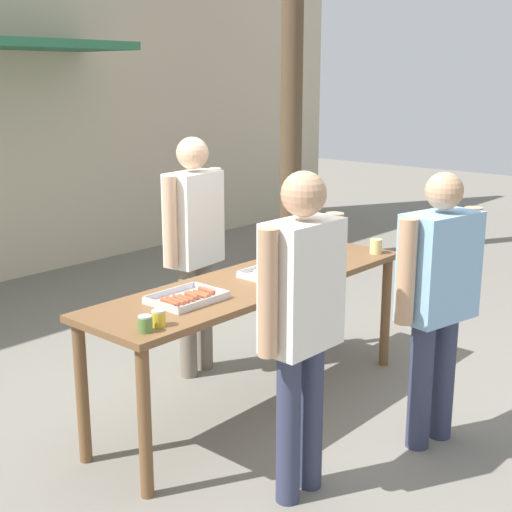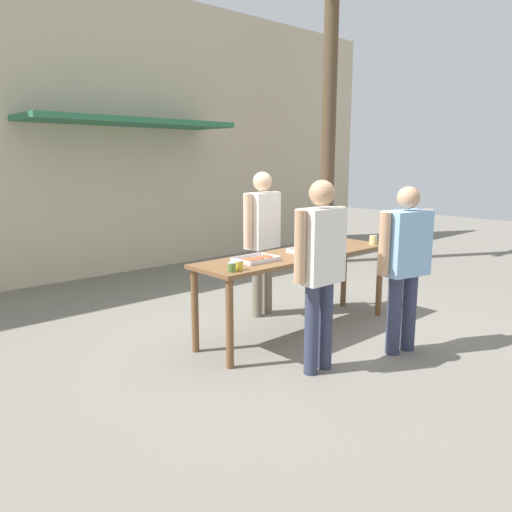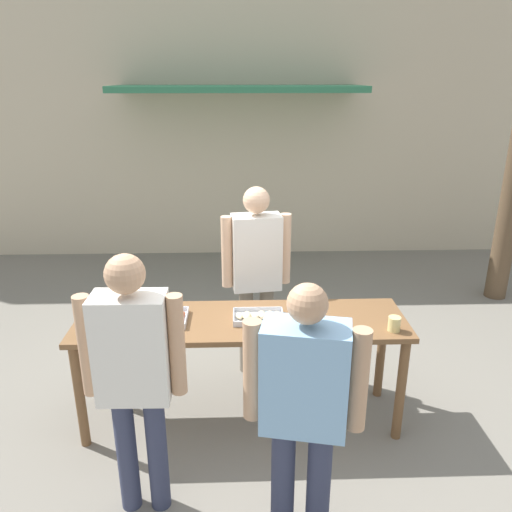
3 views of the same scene
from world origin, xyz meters
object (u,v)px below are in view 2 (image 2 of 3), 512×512
Objects in this scene: person_customer_with_cup at (405,257)px; person_customer_holding_hotdog at (320,260)px; condiment_jar_mustard at (232,267)px; person_server_behind_table at (262,231)px; food_tray_sausages at (256,260)px; utility_pole at (329,106)px; condiment_jar_ketchup at (239,265)px; food_tray_buns at (306,250)px; beer_cup at (373,240)px.

person_customer_holding_hotdog is at bearing -3.02° from person_customer_with_cup.
person_server_behind_table reaches higher than condiment_jar_mustard.
person_customer_with_cup reaches higher than food_tray_sausages.
person_server_behind_table is 3.78m from utility_pole.
food_tray_sausages is at bearing 27.36° from condiment_jar_ketchup.
condiment_jar_mustard is 0.05× the size of person_server_behind_table.
person_customer_holding_hotdog is at bearing -131.67° from food_tray_buns.
food_tray_buns is 0.22× the size of person_server_behind_table.
condiment_jar_ketchup is at bearing 8.65° from condiment_jar_mustard.
beer_cup is 1.30m from person_server_behind_table.
utility_pole reaches higher than food_tray_buns.
condiment_jar_mustard is 1.00× the size of condiment_jar_ketchup.
food_tray_buns is at bearing 10.12° from condiment_jar_ketchup.
food_tray_buns is at bearing -143.47° from utility_pole.
food_tray_buns is (0.73, 0.00, 0.01)m from food_tray_sausages.
person_server_behind_table is at bearing -72.29° from person_customer_with_cup.
food_tray_buns is at bearing -97.87° from person_server_behind_table.
person_server_behind_table reaches higher than person_customer_holding_hotdog.
beer_cup reaches higher than condiment_jar_mustard.
food_tray_sausages is 1.68m from beer_cup.
condiment_jar_mustard is at bearing -179.82° from beer_cup.
person_customer_holding_hotdog is 0.97m from person_customer_with_cup.
condiment_jar_ketchup reaches higher than food_tray_buns.
condiment_jar_ketchup is at bearing -58.86° from person_customer_holding_hotdog.
person_server_behind_table is at bearing -153.01° from utility_pole.
utility_pole is at bearing -139.75° from person_customer_holding_hotdog.
food_tray_sausages is 3.88× the size of beer_cup.
condiment_jar_mustard is at bearing -171.35° from condiment_jar_ketchup.
beer_cup is at bearing -7.00° from food_tray_sausages.
condiment_jar_mustard is 0.78m from person_customer_holding_hotdog.
person_customer_with_cup is at bearing -31.54° from condiment_jar_mustard.
person_server_behind_table is 1.02× the size of person_customer_holding_hotdog.
beer_cup is at bearing -118.99° from person_customer_with_cup.
condiment_jar_ketchup is 0.82× the size of beer_cup.
person_customer_with_cup is (-0.74, -0.87, 0.02)m from beer_cup.
food_tray_sausages is 0.25× the size of person_customer_with_cup.
condiment_jar_ketchup is 1.57m from person_customer_with_cup.
condiment_jar_ketchup is 2.05m from beer_cup.
person_customer_with_cup is at bearing -91.34° from person_server_behind_table.
food_tray_sausages is 1.42m from person_customer_with_cup.
food_tray_sausages is at bearing 173.00° from beer_cup.
person_customer_holding_hotdog is at bearing -159.57° from beer_cup.
beer_cup is 1.15m from person_customer_with_cup.
condiment_jar_ketchup is (0.10, 0.02, 0.00)m from condiment_jar_mustard.
person_server_behind_table reaches higher than food_tray_sausages.
food_tray_buns is 0.71m from person_server_behind_table.
utility_pole reaches higher than beer_cup.
food_tray_buns is 0.96m from beer_cup.
person_server_behind_table is (0.00, 0.70, 0.13)m from food_tray_buns.
condiment_jar_mustard is 2.15m from beer_cup.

